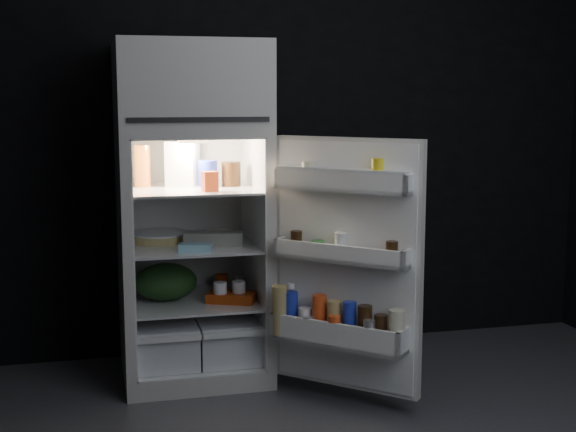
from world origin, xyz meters
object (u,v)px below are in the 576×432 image
object	(u,v)px
fridge_door	(344,270)
milk_jug	(183,164)
egg_carton	(214,238)
yogurt_tray	(231,297)
refrigerator	(191,200)

from	to	relation	value
fridge_door	milk_jug	xyz separation A→B (m)	(-0.68, 0.68, 0.47)
egg_carton	yogurt_tray	distance (m)	0.33
fridge_door	milk_jug	distance (m)	1.07
fridge_door	egg_carton	bearing A→B (deg)	135.12
refrigerator	yogurt_tray	xyz separation A→B (m)	(0.19, -0.15, -0.50)
milk_jug	yogurt_tray	world-z (taller)	milk_jug
refrigerator	milk_jug	distance (m)	0.20
egg_carton	milk_jug	bearing A→B (deg)	147.01
refrigerator	milk_jug	size ratio (longest dim) A/B	7.42
milk_jug	yogurt_tray	xyz separation A→B (m)	(0.22, -0.19, -0.69)
milk_jug	egg_carton	size ratio (longest dim) A/B	0.78
yogurt_tray	refrigerator	bearing A→B (deg)	164.09
egg_carton	fridge_door	bearing A→B (deg)	-32.50
refrigerator	fridge_door	size ratio (longest dim) A/B	1.46
egg_carton	yogurt_tray	xyz separation A→B (m)	(0.08, -0.05, -0.31)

